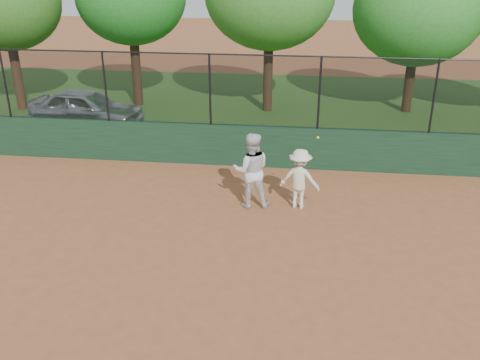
# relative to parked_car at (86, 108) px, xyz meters

# --- Properties ---
(ground) EXTENTS (80.00, 80.00, 0.00)m
(ground) POSITION_rel_parked_car_xyz_m (5.39, -8.89, -0.67)
(ground) COLOR #995631
(ground) RESTS_ON ground
(back_wall) EXTENTS (26.00, 0.20, 1.20)m
(back_wall) POSITION_rel_parked_car_xyz_m (5.39, -2.89, -0.07)
(back_wall) COLOR #1B3B23
(back_wall) RESTS_ON ground
(grass_strip) EXTENTS (36.00, 12.00, 0.01)m
(grass_strip) POSITION_rel_parked_car_xyz_m (5.39, 3.11, -0.67)
(grass_strip) COLOR #244816
(grass_strip) RESTS_ON ground
(parked_car) EXTENTS (4.11, 2.04, 1.35)m
(parked_car) POSITION_rel_parked_car_xyz_m (0.00, 0.00, 0.00)
(parked_car) COLOR #AEB4B8
(parked_car) RESTS_ON ground
(player_second) EXTENTS (1.00, 0.84, 1.86)m
(player_second) POSITION_rel_parked_car_xyz_m (6.31, -5.47, 0.26)
(player_second) COLOR silver
(player_second) RESTS_ON ground
(player_main) EXTENTS (1.05, 0.74, 1.91)m
(player_main) POSITION_rel_parked_car_xyz_m (7.47, -5.42, 0.07)
(player_main) COLOR beige
(player_main) RESTS_ON ground
(fence_assembly) EXTENTS (26.00, 0.06, 2.00)m
(fence_assembly) POSITION_rel_parked_car_xyz_m (5.36, -2.89, 1.56)
(fence_assembly) COLOR black
(fence_assembly) RESTS_ON back_wall
(tree_0) EXTENTS (4.05, 3.68, 5.75)m
(tree_0) POSITION_rel_parked_car_xyz_m (-3.44, 1.90, 3.31)
(tree_0) COLOR #4E2F1B
(tree_0) RESTS_ON ground
(tree_3) EXTENTS (4.66, 4.24, 5.78)m
(tree_3) POSITION_rel_parked_car_xyz_m (11.39, 3.34, 3.09)
(tree_3) COLOR #372412
(tree_3) RESTS_ON ground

